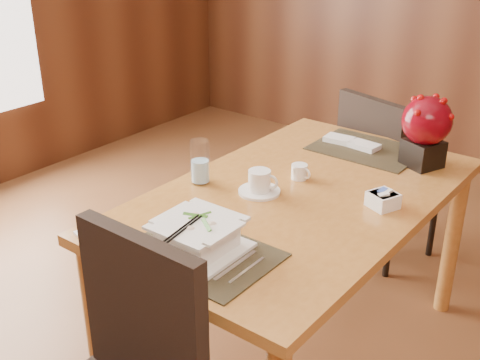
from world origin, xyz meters
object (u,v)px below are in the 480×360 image
Objects in this scene: coffee_cup at (259,183)px; bread_plate at (102,234)px; dining_table at (297,216)px; water_glass at (200,162)px; creamer_jug at (299,172)px; soup_setting at (198,237)px; far_chair at (381,169)px; sugar_caddy at (383,200)px; berry_decor at (426,127)px.

coffee_cup is 0.61m from bread_plate.
dining_table is 8.71× the size of water_glass.
dining_table is at bearing -48.36° from creamer_jug.
soup_setting is 0.66m from creamer_jug.
coffee_cup is (-0.10, 0.46, -0.01)m from soup_setting.
bread_plate is at bearing -116.73° from dining_table.
far_chair is at bearing 94.85° from dining_table.
bread_plate is (-0.33, -0.66, 0.10)m from dining_table.
far_chair is at bearing 100.90° from creamer_jug.
water_glass is at bearing -163.95° from coffee_cup.
sugar_caddy is at bearing 6.29° from creamer_jug.
far_chair is (-0.01, 0.80, -0.27)m from creamer_jug.
berry_decor reaches higher than water_glass.
creamer_jug reaches higher than dining_table.
creamer_jug is at bearing 76.23° from coffee_cup.
coffee_cup is 0.21m from creamer_jug.
water_glass is at bearing -131.76° from berry_decor.
dining_table is at bearing 63.27° from bread_plate.
creamer_jug reaches higher than bread_plate.
dining_table is 18.36× the size of creamer_jug.
water_glass reaches higher than sugar_caddy.
dining_table is 0.75m from bread_plate.
water_glass reaches higher than coffee_cup.
dining_table is 0.42m from water_glass.
water_glass is 1.27× the size of bread_plate.
coffee_cup is at bearing 103.81° from far_chair.
dining_table is 0.18m from creamer_jug.
far_chair reaches higher than sugar_caddy.
creamer_jug is at bearing 93.61° from soup_setting.
soup_setting is 0.34m from bread_plate.
creamer_jug is (0.28, 0.27, -0.06)m from water_glass.
dining_table is 0.57m from soup_setting.
sugar_caddy is 0.68× the size of bread_plate.
creamer_jug is at bearing 121.42° from dining_table.
soup_setting is at bearing -116.56° from sugar_caddy.
creamer_jug is (0.05, 0.20, -0.01)m from coffee_cup.
bread_plate is (-0.27, -0.77, -0.02)m from creamer_jug.
far_chair is at bearing 91.53° from soup_setting.
berry_decor is (0.38, 0.62, 0.13)m from coffee_cup.
sugar_caddy is (0.37, -0.03, -0.00)m from creamer_jug.
creamer_jug is at bearing 43.33° from water_glass.
dining_table is at bearing 36.97° from coffee_cup.
soup_setting reaches higher than creamer_jug.
soup_setting is 2.92× the size of sugar_caddy.
bread_plate is at bearing -160.92° from soup_setting.
far_chair is at bearing 75.70° from water_glass.
coffee_cup is 0.92× the size of water_glass.
soup_setting is at bearing 108.44° from far_chair.
bread_plate is at bearing -110.68° from coffee_cup.
berry_decor reaches higher than sugar_caddy.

